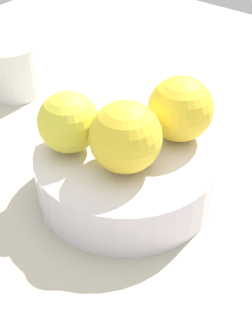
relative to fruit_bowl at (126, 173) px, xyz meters
The scene contains 6 objects.
ground_plane 3.57cm from the fruit_bowl, ahead, with size 110.00×110.00×2.00cm, color #BCB29E.
fruit_bowl is the anchor object (origin of this frame).
orange_in_bowl_0 8.30cm from the fruit_bowl, 121.20° to the left, with size 6.30×6.30×6.30cm, color yellow.
orange_in_bowl_1 8.82cm from the fruit_bowl, 25.22° to the right, with size 6.85×6.85×6.85cm, color yellow.
orange_in_bowl_2 6.75cm from the fruit_bowl, 142.70° to the right, with size 7.04×7.04×7.04cm, color yellow.
ceramic_cup 26.42cm from the fruit_bowl, 75.20° to the left, with size 7.33×7.33×7.34cm, color white.
Camera 1 is at (-29.34, -23.42, 34.31)cm, focal length 49.36 mm.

